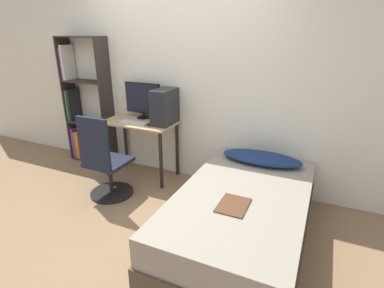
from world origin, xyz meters
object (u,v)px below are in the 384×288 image
(office_chair, at_px, (105,167))
(monitor, at_px, (143,99))
(pc_tower, at_px, (165,107))
(bookshelf, at_px, (82,107))
(keyboard, at_px, (134,123))
(bed, at_px, (242,215))

(office_chair, distance_m, monitor, 1.04)
(office_chair, relative_size, pc_tower, 2.33)
(monitor, distance_m, pc_tower, 0.41)
(office_chair, relative_size, monitor, 1.92)
(pc_tower, bearing_deg, monitor, 164.22)
(bookshelf, bearing_deg, keyboard, -12.36)
(bed, height_order, keyboard, keyboard)
(bed, distance_m, keyboard, 1.80)
(bookshelf, xyz_separation_m, office_chair, (1.03, -0.79, -0.43))
(pc_tower, bearing_deg, keyboard, -155.85)
(bookshelf, relative_size, bed, 0.90)
(bookshelf, xyz_separation_m, keyboard, (1.07, -0.24, -0.04))
(office_chair, bearing_deg, bookshelf, 142.49)
(keyboard, bearing_deg, monitor, 97.82)
(monitor, xyz_separation_m, keyboard, (0.04, -0.27, -0.24))
(bookshelf, height_order, keyboard, bookshelf)
(bed, relative_size, keyboard, 5.47)
(bed, bearing_deg, office_chair, 177.65)
(bookshelf, distance_m, pc_tower, 1.44)
(office_chair, xyz_separation_m, keyboard, (0.05, 0.55, 0.39))
(bookshelf, xyz_separation_m, pc_tower, (1.43, -0.08, 0.17))
(office_chair, xyz_separation_m, monitor, (0.01, 0.82, 0.63))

